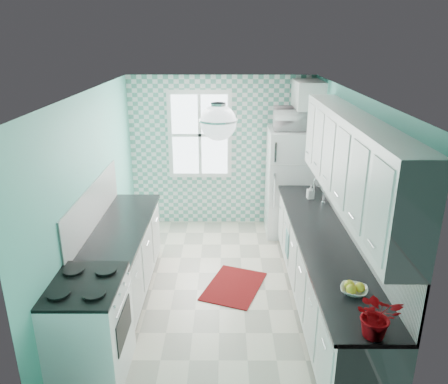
{
  "coord_description": "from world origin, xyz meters",
  "views": [
    {
      "loc": [
        0.07,
        -4.84,
        3.09
      ],
      "look_at": [
        0.05,
        0.25,
        1.25
      ],
      "focal_mm": 35.0,
      "sensor_mm": 36.0,
      "label": 1
    }
  ],
  "objects_px": {
    "fruit_bowl": "(354,290)",
    "potted_plant": "(377,315)",
    "ceiling_light": "(218,122)",
    "stove": "(89,329)",
    "microwave": "(294,119)",
    "fridge": "(290,183)",
    "sink": "(310,206)"
  },
  "relations": [
    {
      "from": "fruit_bowl",
      "to": "potted_plant",
      "type": "bearing_deg",
      "value": -90.0
    },
    {
      "from": "ceiling_light",
      "to": "fruit_bowl",
      "type": "height_order",
      "value": "ceiling_light"
    },
    {
      "from": "stove",
      "to": "microwave",
      "type": "height_order",
      "value": "microwave"
    },
    {
      "from": "fridge",
      "to": "stove",
      "type": "height_order",
      "value": "fridge"
    },
    {
      "from": "ceiling_light",
      "to": "microwave",
      "type": "bearing_deg",
      "value": 66.67
    },
    {
      "from": "ceiling_light",
      "to": "stove",
      "type": "relative_size",
      "value": 0.35
    },
    {
      "from": "fridge",
      "to": "sink",
      "type": "xyz_separation_m",
      "value": [
        0.09,
        -1.18,
        0.07
      ]
    },
    {
      "from": "stove",
      "to": "potted_plant",
      "type": "xyz_separation_m",
      "value": [
        2.4,
        -0.63,
        0.61
      ]
    },
    {
      "from": "fridge",
      "to": "potted_plant",
      "type": "distance_m",
      "value": 3.88
    },
    {
      "from": "ceiling_light",
      "to": "stove",
      "type": "distance_m",
      "value": 2.27
    },
    {
      "from": "ceiling_light",
      "to": "fruit_bowl",
      "type": "bearing_deg",
      "value": -31.05
    },
    {
      "from": "stove",
      "to": "potted_plant",
      "type": "height_order",
      "value": "potted_plant"
    },
    {
      "from": "fruit_bowl",
      "to": "potted_plant",
      "type": "xyz_separation_m",
      "value": [
        0.0,
        -0.58,
        0.15
      ]
    },
    {
      "from": "fridge",
      "to": "stove",
      "type": "bearing_deg",
      "value": -123.24
    },
    {
      "from": "ceiling_light",
      "to": "microwave",
      "type": "relative_size",
      "value": 0.57
    },
    {
      "from": "potted_plant",
      "to": "stove",
      "type": "bearing_deg",
      "value": 165.26
    },
    {
      "from": "stove",
      "to": "microwave",
      "type": "xyz_separation_m",
      "value": [
        2.31,
        3.24,
        1.37
      ]
    },
    {
      "from": "ceiling_light",
      "to": "fruit_bowl",
      "type": "xyz_separation_m",
      "value": [
        1.2,
        -0.72,
        -1.35
      ]
    },
    {
      "from": "microwave",
      "to": "fruit_bowl",
      "type": "bearing_deg",
      "value": 93.59
    },
    {
      "from": "fridge",
      "to": "fruit_bowl",
      "type": "distance_m",
      "value": 3.3
    },
    {
      "from": "potted_plant",
      "to": "microwave",
      "type": "distance_m",
      "value": 3.95
    },
    {
      "from": "fruit_bowl",
      "to": "potted_plant",
      "type": "height_order",
      "value": "potted_plant"
    },
    {
      "from": "sink",
      "to": "fruit_bowl",
      "type": "bearing_deg",
      "value": -94.0
    },
    {
      "from": "stove",
      "to": "fruit_bowl",
      "type": "relative_size",
      "value": 4.21
    },
    {
      "from": "ceiling_light",
      "to": "fridge",
      "type": "height_order",
      "value": "ceiling_light"
    },
    {
      "from": "sink",
      "to": "microwave",
      "type": "xyz_separation_m",
      "value": [
        -0.09,
        1.18,
        0.96
      ]
    },
    {
      "from": "fridge",
      "to": "sink",
      "type": "relative_size",
      "value": 3.23
    },
    {
      "from": "fruit_bowl",
      "to": "sink",
      "type": "bearing_deg",
      "value": 89.89
    },
    {
      "from": "potted_plant",
      "to": "fruit_bowl",
      "type": "bearing_deg",
      "value": 90.0
    },
    {
      "from": "fruit_bowl",
      "to": "microwave",
      "type": "relative_size",
      "value": 0.38
    },
    {
      "from": "sink",
      "to": "fruit_bowl",
      "type": "height_order",
      "value": "sink"
    },
    {
      "from": "ceiling_light",
      "to": "potted_plant",
      "type": "height_order",
      "value": "ceiling_light"
    }
  ]
}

